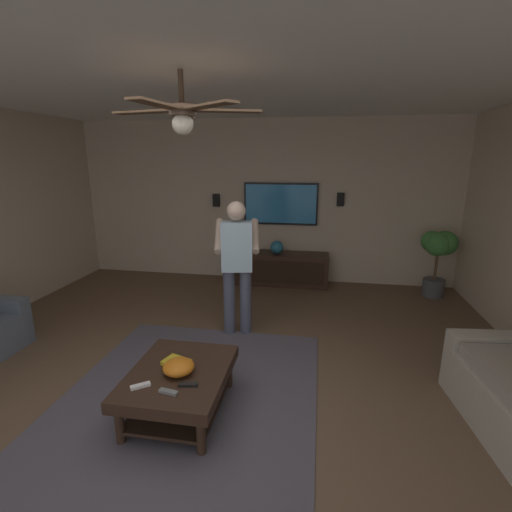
{
  "coord_description": "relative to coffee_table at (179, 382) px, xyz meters",
  "views": [
    {
      "loc": [
        -2.57,
        -0.97,
        2.11
      ],
      "look_at": [
        1.2,
        -0.33,
        1.1
      ],
      "focal_mm": 25.93,
      "sensor_mm": 36.0,
      "label": 1
    }
  ],
  "objects": [
    {
      "name": "remote_black",
      "position": [
        -0.19,
        -0.15,
        0.12
      ],
      "size": [
        0.07,
        0.16,
        0.02
      ],
      "primitive_type": "cube",
      "rotation": [
        0.0,
        0.0,
        4.91
      ],
      "color": "black",
      "rests_on": "coffee_table"
    },
    {
      "name": "remote_grey",
      "position": [
        -0.31,
        -0.04,
        0.12
      ],
      "size": [
        0.07,
        0.16,
        0.02
      ],
      "primitive_type": "cube",
      "rotation": [
        0.0,
        0.0,
        4.55
      ],
      "color": "slate",
      "rests_on": "coffee_table"
    },
    {
      "name": "potted_plant_tall",
      "position": [
        3.3,
        -2.91,
        0.46
      ],
      "size": [
        0.43,
        0.53,
        1.05
      ],
      "color": "#4C4C51",
      "rests_on": "ground"
    },
    {
      "name": "ceiling_slab",
      "position": [
        -0.02,
        -0.13,
        2.52
      ],
      "size": [
        7.8,
        6.71,
        0.1
      ],
      "primitive_type": "cube",
      "color": "white"
    },
    {
      "name": "ceiling_fan",
      "position": [
        0.23,
        -0.06,
        2.14
      ],
      "size": [
        1.2,
        1.19,
        0.46
      ],
      "color": "#4C3828"
    },
    {
      "name": "book",
      "position": [
        0.09,
        0.05,
        0.12
      ],
      "size": [
        0.22,
        0.26,
        0.04
      ],
      "primitive_type": "cube",
      "rotation": [
        0.0,
        0.0,
        1.24
      ],
      "color": "gold",
      "rests_on": "coffee_table"
    },
    {
      "name": "vase_round",
      "position": [
        3.46,
        -0.42,
        0.36
      ],
      "size": [
        0.22,
        0.22,
        0.22
      ],
      "primitive_type": "sphere",
      "color": "teal",
      "rests_on": "media_console"
    },
    {
      "name": "ground_plane",
      "position": [
        -0.02,
        -0.13,
        -0.3
      ],
      "size": [
        9.12,
        9.12,
        0.0
      ],
      "primitive_type": "plane",
      "color": "brown"
    },
    {
      "name": "wall_back_tv",
      "position": [
        3.83,
        -0.13,
        1.09
      ],
      "size": [
        0.1,
        6.71,
        2.76
      ],
      "primitive_type": "cube",
      "color": "#C6B299",
      "rests_on": "ground"
    },
    {
      "name": "media_console",
      "position": [
        3.5,
        -0.44,
        -0.02
      ],
      "size": [
        0.45,
        1.7,
        0.55
      ],
      "rotation": [
        0.0,
        0.0,
        3.14
      ],
      "color": "#332116",
      "rests_on": "ground"
    },
    {
      "name": "remote_white",
      "position": [
        -0.27,
        0.21,
        0.12
      ],
      "size": [
        0.12,
        0.15,
        0.02
      ],
      "primitive_type": "cube",
      "rotation": [
        0.0,
        0.0,
        5.34
      ],
      "color": "white",
      "rests_on": "coffee_table"
    },
    {
      "name": "tv",
      "position": [
        3.74,
        -0.44,
        1.07
      ],
      "size": [
        0.05,
        1.26,
        0.71
      ],
      "rotation": [
        0.0,
        0.0,
        3.14
      ],
      "color": "black"
    },
    {
      "name": "area_rug",
      "position": [
        0.2,
        0.0,
        -0.29
      ],
      "size": [
        2.7,
        2.3,
        0.01
      ],
      "primitive_type": "cube",
      "color": "#514C56",
      "rests_on": "ground"
    },
    {
      "name": "person_standing",
      "position": [
        1.56,
        -0.16,
        0.64
      ],
      "size": [
        0.61,
        0.61,
        1.64
      ],
      "rotation": [
        0.0,
        0.0,
        0.2
      ],
      "color": "#4C5166",
      "rests_on": "ground"
    },
    {
      "name": "wall_speaker_right",
      "position": [
        3.75,
        0.7,
        1.1
      ],
      "size": [
        0.06,
        0.12,
        0.22
      ],
      "primitive_type": "cube",
      "color": "black"
    },
    {
      "name": "wall_speaker_left",
      "position": [
        3.75,
        -1.44,
        1.16
      ],
      "size": [
        0.06,
        0.12,
        0.22
      ],
      "primitive_type": "cube",
      "color": "black"
    },
    {
      "name": "bowl",
      "position": [
        -0.04,
        -0.02,
        0.16
      ],
      "size": [
        0.26,
        0.26,
        0.12
      ],
      "primitive_type": "ellipsoid",
      "color": "orange",
      "rests_on": "coffee_table"
    },
    {
      "name": "coffee_table",
      "position": [
        0.0,
        0.0,
        0.0
      ],
      "size": [
        1.0,
        0.8,
        0.4
      ],
      "color": "#332116",
      "rests_on": "ground"
    }
  ]
}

